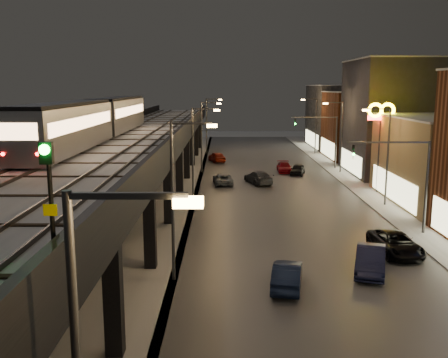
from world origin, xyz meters
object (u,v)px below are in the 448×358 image
object	(u,v)px
rail_signal	(48,177)
car_onc_red	(298,170)
car_mid_silver	(223,179)
subway_train	(97,119)
car_onc_dark	(395,244)
car_onc_silver	(370,261)
car_near_white	(287,276)
car_onc_white	(284,168)
car_far_white	(217,157)
car_mid_dark	(258,178)

from	to	relation	value
rail_signal	car_onc_red	world-z (taller)	rail_signal
rail_signal	car_mid_silver	distance (m)	44.05
subway_train	car_onc_dark	size ratio (longest dim) A/B	6.37
subway_train	car_onc_silver	distance (m)	25.00
car_onc_silver	car_onc_dark	xyz separation A→B (m)	(2.61, 3.33, -0.06)
car_near_white	car_onc_dark	distance (m)	9.52
car_onc_silver	car_onc_white	world-z (taller)	car_onc_silver
car_far_white	car_onc_dark	bearing A→B (deg)	89.70
car_mid_dark	car_onc_red	bearing A→B (deg)	-149.59
car_near_white	car_onc_silver	world-z (taller)	car_onc_silver
car_onc_white	car_far_white	bearing A→B (deg)	135.34
rail_signal	car_onc_dark	xyz separation A→B (m)	(15.46, 19.40, -7.99)
car_onc_silver	rail_signal	bearing A→B (deg)	-111.49
car_mid_dark	car_onc_white	size ratio (longest dim) A/B	1.15
rail_signal	car_mid_silver	bearing A→B (deg)	84.57
car_onc_dark	car_onc_white	distance (m)	31.95
car_onc_silver	car_onc_red	size ratio (longest dim) A/B	1.22
car_onc_silver	car_onc_dark	world-z (taller)	car_onc_silver
subway_train	car_mid_dark	world-z (taller)	subway_train
subway_train	car_mid_silver	size ratio (longest dim) A/B	7.45
subway_train	car_onc_white	bearing A→B (deg)	48.78
car_onc_silver	car_onc_red	world-z (taller)	car_onc_silver
car_onc_dark	car_near_white	bearing A→B (deg)	-149.11
car_mid_silver	car_onc_white	size ratio (longest dim) A/B	1.01
car_mid_silver	car_near_white	bearing A→B (deg)	91.49
car_onc_white	car_mid_dark	bearing A→B (deg)	-115.53
rail_signal	car_far_white	bearing A→B (deg)	86.97
car_near_white	car_onc_white	bearing A→B (deg)	-86.12
car_onc_red	rail_signal	bearing A→B (deg)	-89.72
car_onc_silver	car_far_white	bearing A→B (deg)	119.51
car_near_white	car_mid_dark	distance (m)	29.58
car_mid_dark	rail_signal	bearing A→B (deg)	61.77
car_near_white	car_mid_dark	world-z (taller)	car_mid_dark
car_onc_silver	car_onc_white	size ratio (longest dim) A/B	1.08
car_mid_silver	car_onc_dark	world-z (taller)	car_onc_dark
rail_signal	car_mid_dark	distance (m)	44.94
car_mid_silver	car_mid_dark	world-z (taller)	car_mid_dark
subway_train	car_onc_dark	distance (m)	25.50
car_onc_dark	subway_train	bearing A→B (deg)	149.28
car_mid_silver	car_onc_dark	distance (m)	26.29
car_near_white	car_onc_silver	bearing A→B (deg)	-146.65
subway_train	car_mid_silver	world-z (taller)	subway_train
car_far_white	car_onc_red	world-z (taller)	car_far_white
rail_signal	car_onc_red	distance (m)	51.77
car_mid_silver	car_onc_silver	size ratio (longest dim) A/B	0.94
car_mid_dark	car_onc_white	xyz separation A→B (m)	(3.85, 7.69, -0.10)
rail_signal	car_onc_silver	distance (m)	22.05
car_onc_dark	car_onc_white	xyz separation A→B (m)	(-3.48, 31.76, -0.08)
car_far_white	subway_train	bearing A→B (deg)	55.23
car_onc_silver	car_onc_white	xyz separation A→B (m)	(-0.87, 35.09, -0.14)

